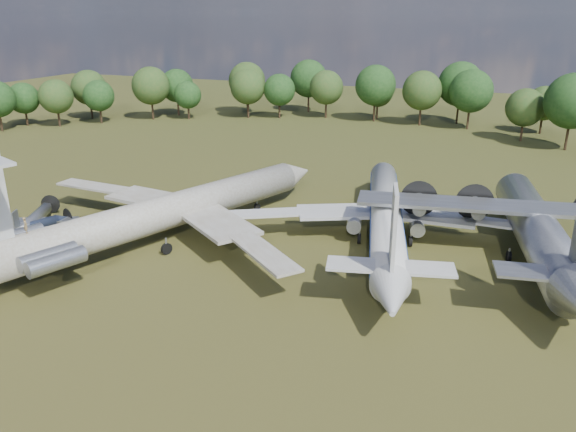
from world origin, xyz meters
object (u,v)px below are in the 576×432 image
at_px(il62_airliner, 164,219).
at_px(small_prop_northwest, 33,223).
at_px(person_on_il62, 26,225).
at_px(tu104_jet, 385,221).
at_px(an12_transport, 536,235).
at_px(small_prop_west, 23,232).

distance_m(il62_airliner, small_prop_northwest, 17.48).
height_order(il62_airliner, person_on_il62, person_on_il62).
distance_m(tu104_jet, person_on_il62, 38.62).
bearing_deg(an12_transport, tu104_jet, 172.85).
relative_size(small_prop_northwest, person_on_il62, 8.75).
distance_m(small_prop_west, small_prop_northwest, 2.77).
bearing_deg(il62_airliner, small_prop_west, -138.93).
bearing_deg(small_prop_northwest, person_on_il62, -69.65).
bearing_deg(small_prop_west, person_on_il62, -20.68).
xyz_separation_m(il62_airliner, person_on_il62, (-5.80, -14.53, 3.61)).
distance_m(tu104_jet, an12_transport, 16.38).
bearing_deg(person_on_il62, small_prop_west, -8.21).
bearing_deg(tu104_jet, an12_transport, -10.77).
height_order(tu104_jet, small_prop_west, tu104_jet).
xyz_separation_m(tu104_jet, person_on_il62, (-30.05, -23.94, 3.91)).
bearing_deg(an12_transport, small_prop_west, -174.00).
distance_m(an12_transport, small_prop_northwest, 59.25).
bearing_deg(person_on_il62, small_prop_northwest, -13.09).
bearing_deg(il62_airliner, small_prop_northwest, -148.09).
bearing_deg(small_prop_northwest, an12_transport, -11.47).
bearing_deg(tu104_jet, small_prop_northwest, -176.34).
relative_size(tu104_jet, an12_transport, 1.15).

